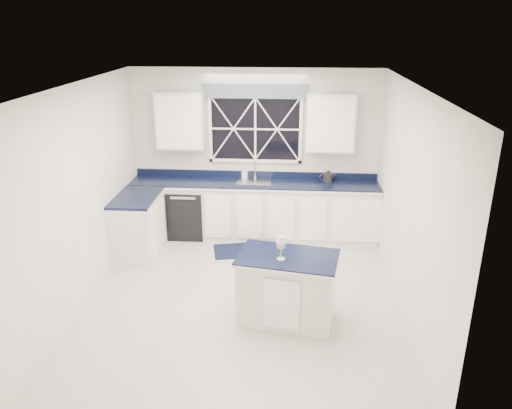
# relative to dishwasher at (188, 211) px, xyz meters

# --- Properties ---
(ground) EXTENTS (4.50, 4.50, 0.00)m
(ground) POSITION_rel_dishwasher_xyz_m (1.10, -1.95, -0.41)
(ground) COLOR #B3B3AE
(ground) RESTS_ON ground
(back_wall) EXTENTS (4.00, 0.10, 2.70)m
(back_wall) POSITION_rel_dishwasher_xyz_m (1.10, 0.30, 0.94)
(back_wall) COLOR white
(back_wall) RESTS_ON ground
(base_cabinets) EXTENTS (3.99, 1.60, 0.90)m
(base_cabinets) POSITION_rel_dishwasher_xyz_m (0.77, -0.17, 0.04)
(base_cabinets) COLOR silver
(base_cabinets) RESTS_ON ground
(countertop) EXTENTS (3.98, 0.64, 0.04)m
(countertop) POSITION_rel_dishwasher_xyz_m (1.10, 0.00, 0.51)
(countertop) COLOR black
(countertop) RESTS_ON base_cabinets
(dishwasher) EXTENTS (0.60, 0.58, 0.82)m
(dishwasher) POSITION_rel_dishwasher_xyz_m (0.00, 0.00, 0.00)
(dishwasher) COLOR black
(dishwasher) RESTS_ON ground
(window) EXTENTS (1.65, 0.09, 1.26)m
(window) POSITION_rel_dishwasher_xyz_m (1.10, 0.25, 1.42)
(window) COLOR black
(window) RESTS_ON ground
(upper_cabinets) EXTENTS (3.10, 0.34, 0.90)m
(upper_cabinets) POSITION_rel_dishwasher_xyz_m (1.10, 0.13, 1.49)
(upper_cabinets) COLOR silver
(upper_cabinets) RESTS_ON ground
(faucet) EXTENTS (0.05, 0.20, 0.30)m
(faucet) POSITION_rel_dishwasher_xyz_m (1.10, 0.19, 0.69)
(faucet) COLOR #AEADB0
(faucet) RESTS_ON countertop
(island) EXTENTS (1.24, 0.87, 0.85)m
(island) POSITION_rel_dishwasher_xyz_m (1.68, -2.43, 0.02)
(island) COLOR silver
(island) RESTS_ON ground
(rug) EXTENTS (1.24, 0.90, 0.02)m
(rug) POSITION_rel_dishwasher_xyz_m (1.02, -0.60, -0.40)
(rug) COLOR #B7B7B2
(rug) RESTS_ON ground
(kettle) EXTENTS (0.27, 0.20, 0.19)m
(kettle) POSITION_rel_dishwasher_xyz_m (2.28, 0.12, 0.62)
(kettle) COLOR #2A2A2C
(kettle) RESTS_ON countertop
(wine_glass) EXTENTS (0.12, 0.12, 0.28)m
(wine_glass) POSITION_rel_dishwasher_xyz_m (1.60, -2.52, 0.64)
(wine_glass) COLOR silver
(wine_glass) RESTS_ON island
(soap_bottle) EXTENTS (0.10, 0.10, 0.18)m
(soap_bottle) POSITION_rel_dishwasher_xyz_m (0.93, 0.22, 0.62)
(soap_bottle) COLOR silver
(soap_bottle) RESTS_ON countertop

